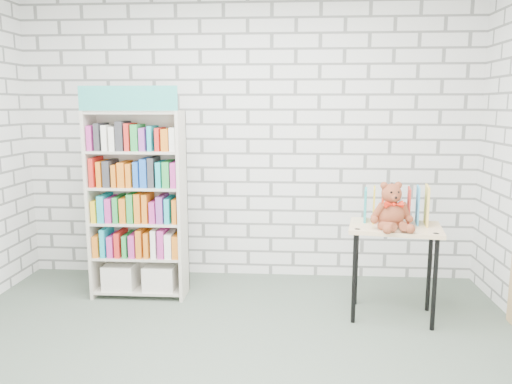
{
  "coord_description": "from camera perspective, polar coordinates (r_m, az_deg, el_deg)",
  "views": [
    {
      "loc": [
        0.41,
        -2.96,
        1.73
      ],
      "look_at": [
        0.15,
        0.95,
        1.05
      ],
      "focal_mm": 35.0,
      "sensor_mm": 36.0,
      "label": 1
    }
  ],
  "objects": [
    {
      "name": "display_table",
      "position": [
        4.21,
        15.56,
        -5.17
      ],
      "size": [
        0.79,
        0.61,
        0.77
      ],
      "color": "#DEB585",
      "rests_on": "ground"
    },
    {
      "name": "teddy_bear",
      "position": [
        4.04,
        15.24,
        -2.03
      ],
      "size": [
        0.34,
        0.33,
        0.37
      ],
      "color": "brown",
      "rests_on": "display_table"
    },
    {
      "name": "ground",
      "position": [
        3.45,
        -3.78,
        -20.19
      ],
      "size": [
        4.5,
        4.5,
        0.0
      ],
      "primitive_type": "plane",
      "color": "#4A584A",
      "rests_on": "ground"
    },
    {
      "name": "bookshelf",
      "position": [
        4.61,
        -13.35,
        -1.24
      ],
      "size": [
        0.84,
        0.33,
        1.89
      ],
      "color": "beige",
      "rests_on": "ground"
    },
    {
      "name": "room_shell",
      "position": [
        2.99,
        -4.17,
        10.91
      ],
      "size": [
        4.52,
        4.02,
        2.81
      ],
      "color": "silver",
      "rests_on": "ground"
    },
    {
      "name": "table_books",
      "position": [
        4.26,
        15.66,
        -1.42
      ],
      "size": [
        0.53,
        0.3,
        0.3
      ],
      "color": "teal",
      "rests_on": "display_table"
    }
  ]
}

